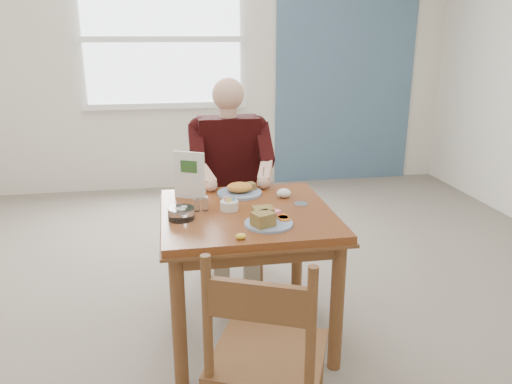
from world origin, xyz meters
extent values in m
plane|color=#73685D|center=(0.00, 0.00, 0.00)|extent=(6.00, 6.00, 0.00)
plane|color=silver|center=(0.00, 3.00, 1.40)|extent=(5.50, 0.00, 5.50)
cube|color=#43627D|center=(1.60, 2.98, 1.40)|extent=(1.60, 0.02, 2.80)
ellipsoid|color=yellow|center=(-0.09, -0.38, 0.76)|extent=(0.06, 0.04, 0.03)
ellipsoid|color=white|center=(0.24, 0.18, 0.78)|extent=(0.08, 0.07, 0.05)
cylinder|color=silver|center=(0.31, 0.03, 0.75)|extent=(0.10, 0.10, 0.01)
cube|color=white|center=(-0.40, 2.97, 1.60)|extent=(1.60, 0.02, 1.30)
cube|color=white|center=(-0.40, 2.96, 0.92)|extent=(1.72, 0.04, 0.06)
cube|color=white|center=(-0.40, 2.96, 1.60)|extent=(1.72, 0.04, 0.06)
cube|color=brown|center=(0.00, 0.00, 0.73)|extent=(0.90, 0.90, 0.04)
cube|color=brown|center=(0.00, 0.00, 0.70)|extent=(0.92, 0.92, 0.01)
cylinder|color=brown|center=(-0.39, -0.39, 0.35)|extent=(0.07, 0.07, 0.71)
cylinder|color=brown|center=(0.39, -0.39, 0.35)|extent=(0.07, 0.07, 0.71)
cylinder|color=brown|center=(-0.39, 0.39, 0.35)|extent=(0.07, 0.07, 0.71)
cylinder|color=brown|center=(0.39, 0.39, 0.35)|extent=(0.07, 0.07, 0.71)
cube|color=brown|center=(0.00, -0.39, 0.66)|extent=(0.80, 0.03, 0.08)
cube|color=brown|center=(0.00, 0.39, 0.66)|extent=(0.80, 0.03, 0.08)
cube|color=brown|center=(-0.39, 0.00, 0.66)|extent=(0.03, 0.80, 0.08)
cube|color=brown|center=(0.39, 0.00, 0.66)|extent=(0.03, 0.80, 0.08)
cylinder|color=brown|center=(-0.18, 0.57, 0.23)|extent=(0.04, 0.04, 0.45)
cylinder|color=brown|center=(0.18, 0.57, 0.23)|extent=(0.04, 0.04, 0.45)
cylinder|color=brown|center=(-0.18, 0.93, 0.23)|extent=(0.04, 0.04, 0.45)
cylinder|color=brown|center=(0.18, 0.93, 0.23)|extent=(0.04, 0.04, 0.45)
cube|color=brown|center=(0.00, 0.75, 0.47)|extent=(0.42, 0.42, 0.03)
cylinder|color=brown|center=(-0.18, 0.93, 0.70)|extent=(0.04, 0.04, 0.50)
cylinder|color=brown|center=(0.18, 0.93, 0.70)|extent=(0.04, 0.04, 0.50)
cube|color=brown|center=(0.00, 0.93, 0.80)|extent=(0.38, 0.03, 0.14)
cylinder|color=brown|center=(-0.15, -0.63, 0.23)|extent=(0.05, 0.05, 0.45)
cylinder|color=brown|center=(0.18, -0.78, 0.23)|extent=(0.05, 0.05, 0.45)
cube|color=brown|center=(-0.06, -0.87, 0.47)|extent=(0.55, 0.55, 0.03)
cylinder|color=brown|center=(-0.29, -0.96, 0.70)|extent=(0.05, 0.05, 0.50)
cylinder|color=brown|center=(0.04, -1.11, 0.70)|extent=(0.05, 0.05, 0.50)
cube|color=brown|center=(-0.13, -1.04, 0.80)|extent=(0.36, 0.18, 0.14)
cube|color=tan|center=(-0.10, 0.63, 0.54)|extent=(0.13, 0.38, 0.12)
cube|color=tan|center=(0.10, 0.63, 0.54)|extent=(0.13, 0.38, 0.12)
cube|color=tan|center=(-0.10, 0.45, 0.24)|extent=(0.10, 0.10, 0.48)
cube|color=tan|center=(0.10, 0.45, 0.24)|extent=(0.10, 0.10, 0.48)
cube|color=black|center=(0.00, 0.78, 0.84)|extent=(0.40, 0.22, 0.58)
sphere|color=black|center=(-0.19, 0.78, 1.06)|extent=(0.15, 0.15, 0.15)
sphere|color=black|center=(0.19, 0.78, 1.06)|extent=(0.15, 0.15, 0.15)
cylinder|color=tan|center=(0.00, 0.76, 1.15)|extent=(0.11, 0.11, 0.08)
sphere|color=tan|center=(0.00, 0.76, 1.28)|extent=(0.21, 0.21, 0.21)
cube|color=black|center=(-0.22, 0.67, 0.96)|extent=(0.09, 0.29, 0.27)
cube|color=black|center=(0.22, 0.67, 0.96)|extent=(0.09, 0.29, 0.27)
sphere|color=black|center=(-0.22, 0.55, 0.86)|extent=(0.09, 0.09, 0.09)
sphere|color=black|center=(0.22, 0.55, 0.86)|extent=(0.09, 0.09, 0.09)
cube|color=tan|center=(-0.19, 0.46, 0.82)|extent=(0.14, 0.23, 0.14)
cube|color=tan|center=(0.19, 0.46, 0.82)|extent=(0.14, 0.23, 0.14)
sphere|color=tan|center=(-0.16, 0.37, 0.79)|extent=(0.08, 0.08, 0.08)
sphere|color=tan|center=(0.16, 0.37, 0.79)|extent=(0.08, 0.08, 0.08)
cylinder|color=silver|center=(0.16, 0.37, 0.84)|extent=(0.01, 0.05, 0.12)
cylinder|color=white|center=(0.07, -0.23, 0.76)|extent=(0.30, 0.30, 0.01)
cube|color=tan|center=(0.04, -0.27, 0.80)|extent=(0.12, 0.12, 0.07)
cube|color=tan|center=(0.05, -0.19, 0.80)|extent=(0.10, 0.09, 0.07)
cylinder|color=orange|center=(0.16, -0.21, 0.77)|extent=(0.06, 0.06, 0.01)
cylinder|color=orange|center=(0.16, -0.19, 0.77)|extent=(0.07, 0.07, 0.01)
cylinder|color=orange|center=(0.16, -0.17, 0.77)|extent=(0.08, 0.08, 0.01)
cube|color=pink|center=(0.13, -0.13, 0.78)|extent=(0.07, 0.07, 0.02)
cylinder|color=white|center=(0.00, 0.29, 0.76)|extent=(0.33, 0.33, 0.01)
ellipsoid|color=yellow|center=(0.00, 0.29, 0.79)|extent=(0.18, 0.17, 0.06)
cube|color=tan|center=(0.05, 0.32, 0.78)|extent=(0.11, 0.08, 0.04)
cylinder|color=white|center=(-0.09, 0.02, 0.78)|extent=(0.11, 0.11, 0.05)
cube|color=pink|center=(-0.10, 0.02, 0.81)|extent=(0.04, 0.01, 0.02)
cube|color=#6699D8|center=(-0.08, 0.03, 0.81)|extent=(0.04, 0.03, 0.02)
cube|color=#EAD159|center=(-0.09, 0.01, 0.81)|extent=(0.04, 0.03, 0.02)
cube|color=white|center=(-0.10, 0.04, 0.81)|extent=(0.04, 0.02, 0.02)
cylinder|color=white|center=(-0.26, 0.04, 0.78)|extent=(0.03, 0.03, 0.06)
cylinder|color=silver|center=(-0.26, 0.04, 0.82)|extent=(0.03, 0.03, 0.01)
cylinder|color=white|center=(-0.22, 0.04, 0.78)|extent=(0.03, 0.03, 0.06)
cylinder|color=silver|center=(-0.22, 0.04, 0.82)|extent=(0.03, 0.03, 0.01)
cylinder|color=white|center=(-0.35, -0.07, 0.78)|extent=(0.17, 0.17, 0.06)
cylinder|color=white|center=(-0.37, -0.08, 0.80)|extent=(0.04, 0.04, 0.02)
cylinder|color=white|center=(-0.33, -0.06, 0.80)|extent=(0.04, 0.04, 0.02)
cylinder|color=white|center=(-0.34, -0.09, 0.80)|extent=(0.04, 0.04, 0.02)
cube|color=white|center=(-0.29, 0.26, 0.89)|extent=(0.17, 0.10, 0.27)
cube|color=#2D5926|center=(-0.29, 0.25, 0.94)|extent=(0.09, 0.05, 0.07)
camera|label=1|loc=(-0.39, -2.48, 1.65)|focal=35.00mm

